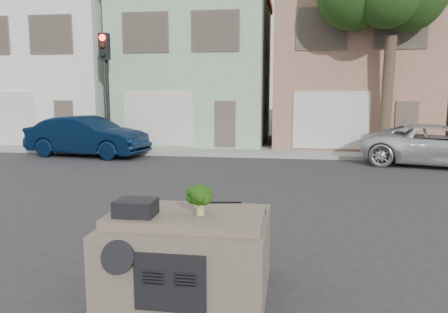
% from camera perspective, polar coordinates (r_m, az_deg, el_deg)
% --- Properties ---
extents(ground_plane, '(120.00, 120.00, 0.00)m').
position_cam_1_polar(ground_plane, '(8.78, 0.01, -8.91)').
color(ground_plane, '#303033').
rests_on(ground_plane, ground).
extents(sidewalk, '(40.00, 3.00, 0.15)m').
position_cam_1_polar(sidewalk, '(19.00, 4.76, 0.69)').
color(sidewalk, gray).
rests_on(sidewalk, ground).
extents(townhouse_white, '(7.20, 8.20, 7.55)m').
position_cam_1_polar(townhouse_white, '(25.90, -19.97, 10.47)').
color(townhouse_white, white).
rests_on(townhouse_white, ground).
extents(townhouse_mint, '(7.20, 8.20, 7.55)m').
position_cam_1_polar(townhouse_mint, '(23.31, -3.22, 11.23)').
color(townhouse_mint, '#95BC99').
rests_on(townhouse_mint, ground).
extents(townhouse_tan, '(7.20, 8.20, 7.55)m').
position_cam_1_polar(townhouse_tan, '(22.99, 15.76, 10.98)').
color(townhouse_tan, '#9E6F5A').
rests_on(townhouse_tan, ground).
extents(navy_sedan, '(5.20, 2.46, 1.65)m').
position_cam_1_polar(navy_sedan, '(18.85, -17.30, 0.04)').
color(navy_sedan, '#071832').
rests_on(navy_sedan, ground).
extents(silver_pickup, '(5.78, 3.74, 1.48)m').
position_cam_1_polar(silver_pickup, '(17.40, 26.15, -1.11)').
color(silver_pickup, silver).
rests_on(silver_pickup, ground).
extents(traffic_signal, '(0.40, 0.40, 5.10)m').
position_cam_1_polar(traffic_signal, '(19.41, -15.08, 7.92)').
color(traffic_signal, black).
rests_on(traffic_signal, ground).
extents(tree_near, '(4.40, 4.00, 8.50)m').
position_cam_1_polar(tree_near, '(18.55, 20.78, 12.92)').
color(tree_near, '#1B3911').
rests_on(tree_near, ground).
extents(car_dashboard, '(2.00, 1.80, 1.12)m').
position_cam_1_polar(car_dashboard, '(5.81, -4.53, -12.30)').
color(car_dashboard, '#695C4C').
rests_on(car_dashboard, ground).
extents(instrument_hump, '(0.48, 0.38, 0.20)m').
position_cam_1_polar(instrument_hump, '(5.45, -11.45, -6.56)').
color(instrument_hump, black).
rests_on(instrument_hump, car_dashboard).
extents(wiper_arm, '(0.69, 0.15, 0.02)m').
position_cam_1_polar(wiper_arm, '(5.94, -1.12, -6.03)').
color(wiper_arm, black).
rests_on(wiper_arm, car_dashboard).
extents(broccoli, '(0.35, 0.35, 0.39)m').
position_cam_1_polar(broccoli, '(5.36, -3.15, -5.61)').
color(broccoli, '#16350A').
rests_on(broccoli, car_dashboard).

